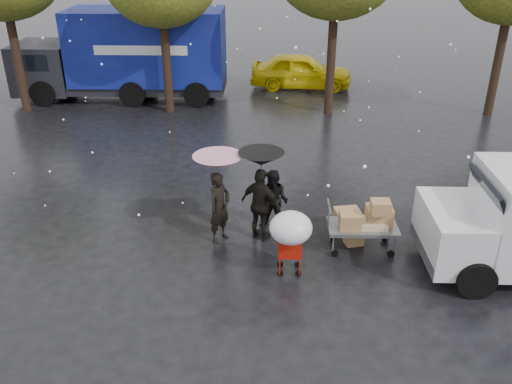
{
  "coord_description": "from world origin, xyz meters",
  "views": [
    {
      "loc": [
        0.26,
        -9.75,
        6.47
      ],
      "look_at": [
        -0.01,
        1.0,
        1.1
      ],
      "focal_mm": 38.0,
      "sensor_mm": 36.0,
      "label": 1
    }
  ],
  "objects_px": {
    "person_black": "(261,205)",
    "vendor_cart": "(367,220)",
    "person_pink": "(220,207)",
    "yellow_taxi": "(301,71)",
    "blue_truck": "(127,55)",
    "shopping_cart": "(291,231)"
  },
  "relations": [
    {
      "from": "vendor_cart",
      "to": "blue_truck",
      "type": "xyz_separation_m",
      "value": [
        -7.77,
        11.3,
        1.03
      ]
    },
    {
      "from": "person_black",
      "to": "blue_truck",
      "type": "bearing_deg",
      "value": -31.2
    },
    {
      "from": "shopping_cart",
      "to": "yellow_taxi",
      "type": "bearing_deg",
      "value": 86.25
    },
    {
      "from": "person_black",
      "to": "yellow_taxi",
      "type": "height_order",
      "value": "person_black"
    },
    {
      "from": "person_black",
      "to": "yellow_taxi",
      "type": "xyz_separation_m",
      "value": [
        1.53,
        12.62,
        -0.12
      ]
    },
    {
      "from": "vendor_cart",
      "to": "shopping_cart",
      "type": "distance_m",
      "value": 2.02
    },
    {
      "from": "person_pink",
      "to": "yellow_taxi",
      "type": "bearing_deg",
      "value": 24.37
    },
    {
      "from": "yellow_taxi",
      "to": "person_black",
      "type": "bearing_deg",
      "value": 176.98
    },
    {
      "from": "person_black",
      "to": "vendor_cart",
      "type": "distance_m",
      "value": 2.33
    },
    {
      "from": "person_pink",
      "to": "vendor_cart",
      "type": "relative_size",
      "value": 1.09
    },
    {
      "from": "person_black",
      "to": "yellow_taxi",
      "type": "distance_m",
      "value": 12.71
    },
    {
      "from": "person_black",
      "to": "shopping_cart",
      "type": "bearing_deg",
      "value": 144.58
    },
    {
      "from": "blue_truck",
      "to": "yellow_taxi",
      "type": "distance_m",
      "value": 7.28
    },
    {
      "from": "person_pink",
      "to": "vendor_cart",
      "type": "distance_m",
      "value": 3.23
    },
    {
      "from": "person_black",
      "to": "blue_truck",
      "type": "distance_m",
      "value": 12.23
    },
    {
      "from": "vendor_cart",
      "to": "blue_truck",
      "type": "bearing_deg",
      "value": 124.51
    },
    {
      "from": "vendor_cart",
      "to": "blue_truck",
      "type": "height_order",
      "value": "blue_truck"
    },
    {
      "from": "person_pink",
      "to": "person_black",
      "type": "height_order",
      "value": "person_black"
    },
    {
      "from": "shopping_cart",
      "to": "person_black",
      "type": "bearing_deg",
      "value": 112.46
    },
    {
      "from": "shopping_cart",
      "to": "yellow_taxi",
      "type": "distance_m",
      "value": 14.11
    },
    {
      "from": "yellow_taxi",
      "to": "vendor_cart",
      "type": "bearing_deg",
      "value": -172.75
    },
    {
      "from": "person_black",
      "to": "vendor_cart",
      "type": "bearing_deg",
      "value": -157.85
    }
  ]
}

